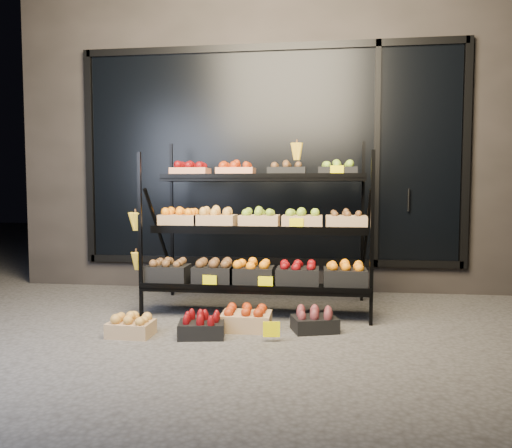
# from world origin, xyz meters

# --- Properties ---
(ground) EXTENTS (24.00, 24.00, 0.00)m
(ground) POSITION_xyz_m (0.00, 0.00, 0.00)
(ground) COLOR #514F4C
(ground) RESTS_ON ground
(building) EXTENTS (6.00, 2.08, 3.50)m
(building) POSITION_xyz_m (0.00, 2.59, 1.75)
(building) COLOR #2D2826
(building) RESTS_ON ground
(display_rack) EXTENTS (2.18, 1.02, 1.74)m
(display_rack) POSITION_xyz_m (-0.01, 0.60, 0.79)
(display_rack) COLOR black
(display_rack) RESTS_ON ground
(tag_floor_b) EXTENTS (0.13, 0.01, 0.12)m
(tag_floor_b) POSITION_xyz_m (0.22, -0.40, 0.06)
(tag_floor_b) COLOR #F0E000
(tag_floor_b) RESTS_ON ground
(floor_crate_left) EXTENTS (0.35, 0.26, 0.18)m
(floor_crate_left) POSITION_xyz_m (-0.90, -0.38, 0.08)
(floor_crate_left) COLOR tan
(floor_crate_left) RESTS_ON ground
(floor_crate_midleft) EXTENTS (0.40, 0.32, 0.19)m
(floor_crate_midleft) POSITION_xyz_m (-0.34, -0.33, 0.09)
(floor_crate_midleft) COLOR black
(floor_crate_midleft) RESTS_ON ground
(floor_crate_midright) EXTENTS (0.41, 0.31, 0.20)m
(floor_crate_midright) POSITION_xyz_m (-0.02, -0.08, 0.10)
(floor_crate_midright) COLOR tan
(floor_crate_midright) RESTS_ON ground
(floor_crate_right) EXTENTS (0.42, 0.35, 0.19)m
(floor_crate_right) POSITION_xyz_m (0.55, -0.06, 0.09)
(floor_crate_right) COLOR black
(floor_crate_right) RESTS_ON ground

